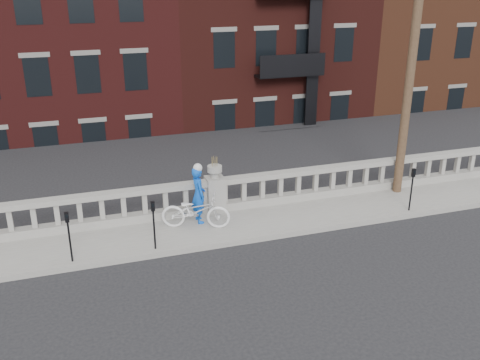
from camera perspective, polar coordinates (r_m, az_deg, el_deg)
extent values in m
plane|color=black|center=(13.18, 2.10, -10.76)|extent=(120.00, 120.00, 0.00)
cube|color=gray|center=(15.63, -1.69, -4.95)|extent=(32.00, 2.20, 0.15)
cube|color=gray|center=(16.37, -2.65, -2.91)|extent=(28.00, 0.34, 0.25)
cube|color=gray|center=(16.05, -2.70, -0.23)|extent=(28.00, 0.34, 0.16)
cube|color=gray|center=(16.20, -2.67, -1.54)|extent=(0.55, 0.55, 1.10)
cylinder|color=gray|center=(15.96, -2.71, 0.61)|extent=(0.24, 0.24, 0.20)
cylinder|color=gray|center=(15.90, -2.72, 1.21)|extent=(0.44, 0.44, 0.18)
cube|color=#605E59|center=(17.94, -2.80, -10.35)|extent=(36.00, 0.50, 5.15)
cube|color=black|center=(38.60, -11.37, 2.47)|extent=(80.00, 44.00, 0.50)
cube|color=#595651|center=(21.47, -10.97, -6.81)|extent=(16.00, 7.00, 4.00)
cube|color=#595651|center=(50.64, 13.31, 17.47)|extent=(14.00, 14.00, 18.00)
cube|color=#411312|center=(30.80, -18.39, 10.99)|extent=(10.00, 14.00, 14.00)
cube|color=#3A130F|center=(32.26, -0.06, 13.83)|extent=(10.00, 14.00, 15.50)
cube|color=#582C1A|center=(36.84, 15.20, 11.30)|extent=(10.00, 14.00, 12.00)
cylinder|color=#422D1E|center=(17.41, 18.11, 14.26)|extent=(0.28, 0.28, 10.00)
cylinder|color=black|center=(14.09, -17.68, -6.30)|extent=(0.05, 0.05, 1.10)
cube|color=black|center=(13.80, -17.99, -3.80)|extent=(0.10, 0.08, 0.26)
cube|color=black|center=(13.74, -18.01, -3.72)|extent=(0.06, 0.01, 0.08)
cylinder|color=black|center=(14.20, -9.13, -5.28)|extent=(0.05, 0.05, 1.10)
cube|color=black|center=(13.91, -9.30, -2.78)|extent=(0.10, 0.08, 0.26)
cube|color=black|center=(13.85, -9.27, -2.70)|extent=(0.06, 0.01, 0.08)
cylinder|color=black|center=(17.05, 17.77, -1.40)|extent=(0.05, 0.05, 1.10)
cube|color=black|center=(16.81, 18.03, 0.74)|extent=(0.10, 0.08, 0.26)
cube|color=black|center=(16.76, 18.13, 0.82)|extent=(0.06, 0.01, 0.08)
imported|color=white|center=(15.24, -4.75, -3.29)|extent=(2.07, 1.32, 1.03)
imported|color=blue|center=(15.45, -4.45, -1.58)|extent=(0.45, 0.64, 1.69)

